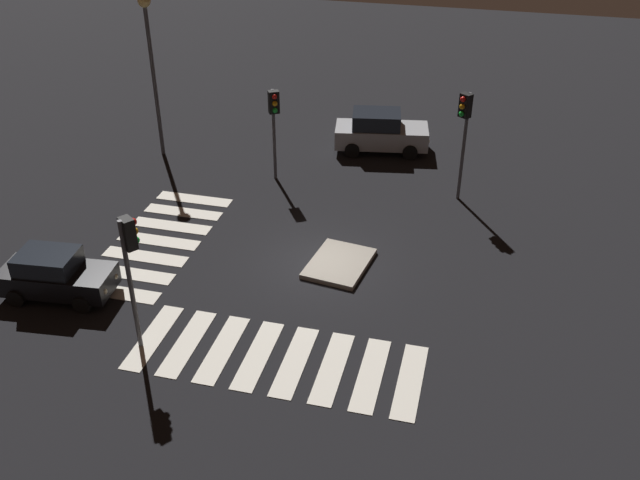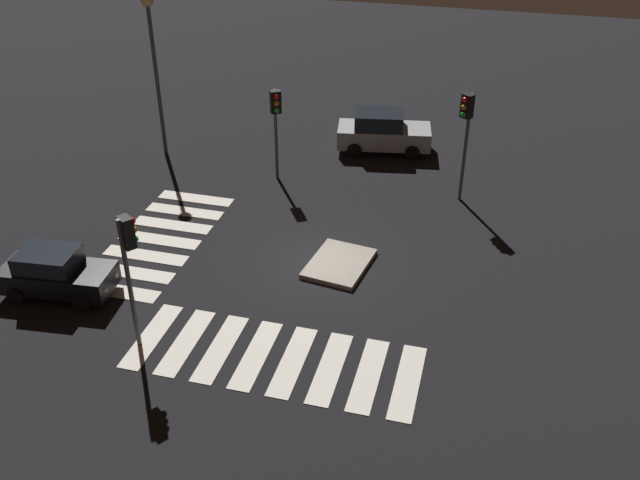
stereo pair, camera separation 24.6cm
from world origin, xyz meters
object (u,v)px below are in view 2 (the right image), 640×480
Objects in this scene: car_silver at (383,132)px; traffic_light_east at (128,251)px; traffic_light_west at (466,121)px; traffic_island at (339,264)px; traffic_light_south at (276,113)px; street_lamp at (153,48)px; car_black at (56,273)px.

car_silver is 16.79m from traffic_light_east.
car_silver is at bearing -101.17° from traffic_light_west.
traffic_light_east reaches higher than traffic_island.
traffic_light_west reaches higher than traffic_light_south.
traffic_light_south reaches higher than traffic_island.
traffic_light_east is 0.60× the size of street_lamp.
car_silver is at bearing 20.51° from traffic_light_east.
traffic_light_west is (4.17, 4.00, 2.57)m from car_silver.
traffic_light_west reaches higher than traffic_island.
car_silver is 6.16m from traffic_light_south.
traffic_island is at bearing 4.46° from traffic_light_west.
traffic_light_south is at bearing 78.04° from street_lamp.
traffic_light_west is (-10.20, 12.42, 2.71)m from car_black.
traffic_island is 9.71m from car_black.
traffic_light_east is at bearing 22.77° from street_lamp.
traffic_island is 0.39× the size of street_lamp.
street_lamp is at bearing 92.08° from car_black.
traffic_light_east is (1.64, 3.96, 2.55)m from car_black.
traffic_light_south is at bearing 33.27° from traffic_light_east.
car_black is at bearing -65.20° from traffic_island.
car_silver is at bearing 54.18° from car_black.
traffic_light_west is 14.06m from street_lamp.
car_black is 0.88× the size of traffic_light_east.
street_lamp reaches higher than car_silver.
traffic_light_south is 6.48m from street_lamp.
street_lamp is (-11.39, -1.51, 4.25)m from car_black.
traffic_island is 10.35m from car_silver.
car_silver is at bearing 107.42° from traffic_light_south.
car_silver is at bearing -177.94° from traffic_island.
car_black is at bearing -130.07° from car_silver.
car_silver is 6.33m from traffic_light_west.
traffic_light_south is at bearing -144.90° from traffic_island.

